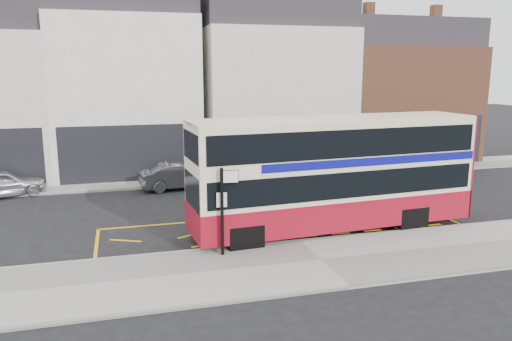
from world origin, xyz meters
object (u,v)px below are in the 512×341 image
object	(u,v)px
car_silver	(1,183)
car_white	(351,167)
double_decker_bus	(335,172)
car_grey	(181,176)
bus_stop_post	(224,203)
street_tree_right	(338,103)

from	to	relation	value
car_silver	car_white	xyz separation A→B (m)	(18.07, -0.96, 0.03)
double_decker_bus	car_grey	distance (m)	9.87
bus_stop_post	car_white	size ratio (longest dim) A/B	0.59
bus_stop_post	street_tree_right	size ratio (longest dim) A/B	0.48
bus_stop_post	car_white	xyz separation A→B (m)	(9.27, 9.82, -1.18)
car_grey	car_silver	bearing A→B (deg)	79.67
bus_stop_post	car_silver	world-z (taller)	bus_stop_post
double_decker_bus	car_white	world-z (taller)	double_decker_bus
double_decker_bus	car_grey	world-z (taller)	double_decker_bus
car_white	double_decker_bus	bearing A→B (deg)	136.06
double_decker_bus	car_silver	xyz separation A→B (m)	(-13.43, 9.01, -1.61)
bus_stop_post	car_silver	distance (m)	13.97
car_silver	street_tree_right	size ratio (longest dim) A/B	0.67
bus_stop_post	car_silver	bearing A→B (deg)	133.51
car_silver	car_grey	bearing A→B (deg)	-112.56
double_decker_bus	car_white	bearing A→B (deg)	55.77
bus_stop_post	street_tree_right	xyz separation A→B (m)	(9.87, 13.13, 2.18)
bus_stop_post	car_grey	xyz separation A→B (m)	(-0.16, 10.26, -1.20)
bus_stop_post	double_decker_bus	bearing A→B (deg)	25.24
double_decker_bus	bus_stop_post	size ratio (longest dim) A/B	3.83
double_decker_bus	bus_stop_post	distance (m)	4.97
bus_stop_post	car_grey	size ratio (longest dim) A/B	0.69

